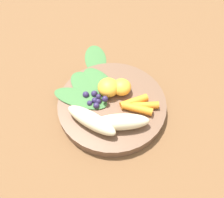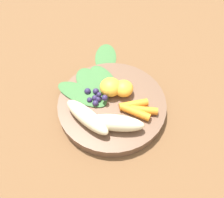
{
  "view_description": "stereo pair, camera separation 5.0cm",
  "coord_description": "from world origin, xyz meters",
  "px_view_note": "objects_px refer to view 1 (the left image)",
  "views": [
    {
      "loc": [
        -0.3,
        -0.03,
        0.44
      ],
      "look_at": [
        0.0,
        0.0,
        0.03
      ],
      "focal_mm": 37.42,
      "sensor_mm": 36.0,
      "label": 1
    },
    {
      "loc": [
        -0.29,
        -0.08,
        0.44
      ],
      "look_at": [
        0.0,
        0.0,
        0.03
      ],
      "focal_mm": 37.42,
      "sensor_mm": 36.0,
      "label": 2
    }
  ],
  "objects_px": {
    "banana_peeled_right": "(91,120)",
    "orange_segment_near": "(109,87)",
    "banana_peeled_left": "(121,122)",
    "kale_leaf_stray": "(95,58)",
    "bowl": "(112,105)"
  },
  "relations": [
    {
      "from": "banana_peeled_right",
      "to": "orange_segment_near",
      "type": "xyz_separation_m",
      "value": [
        0.09,
        -0.02,
        0.0
      ]
    },
    {
      "from": "banana_peeled_left",
      "to": "orange_segment_near",
      "type": "relative_size",
      "value": 2.4
    },
    {
      "from": "orange_segment_near",
      "to": "kale_leaf_stray",
      "type": "distance_m",
      "value": 0.14
    },
    {
      "from": "banana_peeled_right",
      "to": "kale_leaf_stray",
      "type": "relative_size",
      "value": 1.05
    },
    {
      "from": "banana_peeled_right",
      "to": "kale_leaf_stray",
      "type": "height_order",
      "value": "banana_peeled_right"
    },
    {
      "from": "banana_peeled_left",
      "to": "banana_peeled_right",
      "type": "distance_m",
      "value": 0.06
    },
    {
      "from": "bowl",
      "to": "banana_peeled_right",
      "type": "xyz_separation_m",
      "value": [
        -0.06,
        0.03,
        0.03
      ]
    },
    {
      "from": "banana_peeled_left",
      "to": "bowl",
      "type": "bearing_deg",
      "value": 103.08
    },
    {
      "from": "banana_peeled_left",
      "to": "orange_segment_near",
      "type": "height_order",
      "value": "orange_segment_near"
    },
    {
      "from": "bowl",
      "to": "banana_peeled_right",
      "type": "bearing_deg",
      "value": 150.58
    },
    {
      "from": "banana_peeled_left",
      "to": "kale_leaf_stray",
      "type": "height_order",
      "value": "banana_peeled_left"
    },
    {
      "from": "banana_peeled_right",
      "to": "orange_segment_near",
      "type": "relative_size",
      "value": 2.4
    },
    {
      "from": "banana_peeled_right",
      "to": "orange_segment_near",
      "type": "height_order",
      "value": "orange_segment_near"
    },
    {
      "from": "kale_leaf_stray",
      "to": "banana_peeled_left",
      "type": "bearing_deg",
      "value": -172.91
    },
    {
      "from": "banana_peeled_left",
      "to": "banana_peeled_right",
      "type": "height_order",
      "value": "same"
    }
  ]
}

